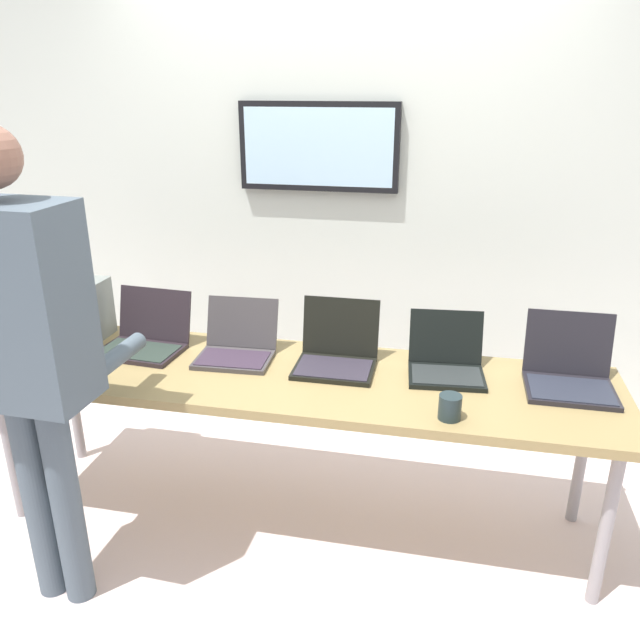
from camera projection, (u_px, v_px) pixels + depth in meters
name	position (u px, v px, depth m)	size (l,w,h in m)	color
ground	(296.00, 520.00, 2.92)	(8.00, 8.00, 0.04)	beige
back_wall	(341.00, 204.00, 3.50)	(8.00, 0.11, 2.51)	silver
workbench	(293.00, 384.00, 2.67)	(2.72, 0.70, 0.74)	#947D4C
equipment_box	(63.00, 314.00, 2.93)	(0.33, 0.36, 0.28)	slate
laptop_station_0	(146.00, 337.00, 2.88)	(0.39, 0.34, 0.26)	black
laptop_station_1	(237.00, 345.00, 2.80)	(0.34, 0.33, 0.24)	#3B3739
laptop_station_2	(337.00, 352.00, 2.70)	(0.34, 0.32, 0.27)	black
laptop_station_3	(446.00, 361.00, 2.64)	(0.34, 0.33, 0.24)	black
laptop_station_4	(569.00, 372.00, 2.52)	(0.34, 0.33, 0.28)	black
person	(24.00, 338.00, 2.11)	(0.45, 0.59, 1.79)	#4B5965
coffee_mug	(450.00, 407.00, 2.28)	(0.08, 0.08, 0.09)	#202E31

